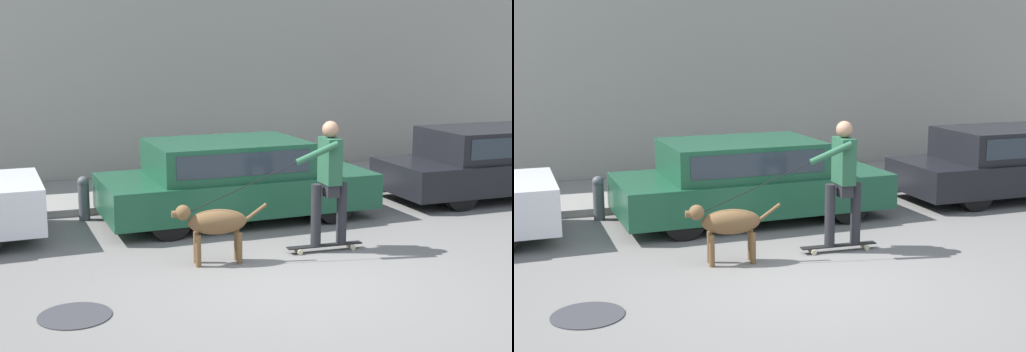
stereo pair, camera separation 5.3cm
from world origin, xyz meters
TOP-DOWN VIEW (x-y plane):
  - ground_plane at (0.00, 0.00)m, footprint 36.00×36.00m
  - back_wall at (0.00, 6.72)m, footprint 32.00×0.30m
  - sidewalk_curb at (0.00, 5.29)m, footprint 30.00×2.51m
  - parked_car_1 at (0.21, 3.06)m, footprint 4.21×1.96m
  - parked_car_2 at (5.16, 3.06)m, footprint 4.35×1.71m
  - dog at (-0.72, 0.98)m, footprint 1.20×0.39m
  - skateboarder at (0.84, 1.00)m, footprint 2.44×0.56m
  - manhole_cover at (-2.55, -0.21)m, footprint 0.75×0.75m
  - fire_hydrant at (-2.00, 3.78)m, footprint 0.18×0.18m

SIDE VIEW (x-z plane):
  - ground_plane at x=0.00m, z-range 0.00..0.00m
  - manhole_cover at x=-2.55m, z-range 0.00..0.01m
  - sidewalk_curb at x=0.00m, z-range 0.00..0.12m
  - fire_hydrant at x=-2.00m, z-range 0.02..0.71m
  - dog at x=-0.72m, z-range 0.13..0.91m
  - parked_car_2 at x=5.16m, z-range -0.02..1.23m
  - parked_car_1 at x=0.21m, z-range -0.01..1.23m
  - skateboarder at x=0.84m, z-range 0.13..1.86m
  - back_wall at x=0.00m, z-range 0.00..4.12m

